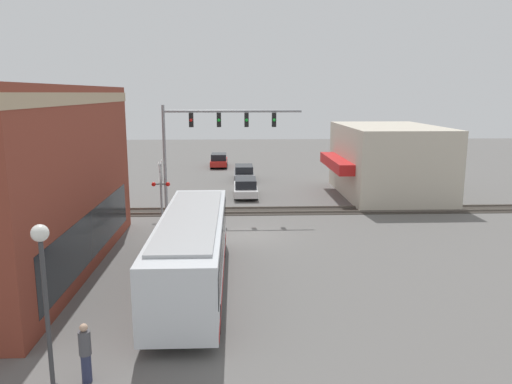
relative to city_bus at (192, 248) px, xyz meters
The scene contains 11 objects.
ground_plane 8.20m from the city_bus, 20.43° to the right, with size 120.00×120.00×0.00m, color #605E5B.
shop_building 23.20m from the city_bus, 36.48° to the right, with size 11.54×8.25×5.51m.
city_bus is the anchor object (origin of this frame).
traffic_signal_gantry 12.82m from the city_bus, ahead, with size 0.42×8.91×7.26m.
crossing_signal 11.95m from the city_bus, 14.28° to the left, with size 1.41×1.18×3.81m.
streetlamp 8.54m from the city_bus, 159.36° to the left, with size 0.44×0.44×4.86m.
rail_track_near 13.91m from the city_bus, 11.70° to the right, with size 2.60×60.00×0.15m.
parked_car_white 18.85m from the city_bus, ahead, with size 4.77×1.82×1.44m.
parked_car_grey 26.12m from the city_bus, ahead, with size 4.85×1.82×1.42m.
parked_car_red 34.63m from the city_bus, ahead, with size 4.58×1.82×1.49m.
pedestrian_by_lamp 7.39m from the city_bus, 160.87° to the left, with size 0.34×0.34×1.76m.
Camera 1 is at (-27.41, 0.97, 8.02)m, focal length 35.00 mm.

